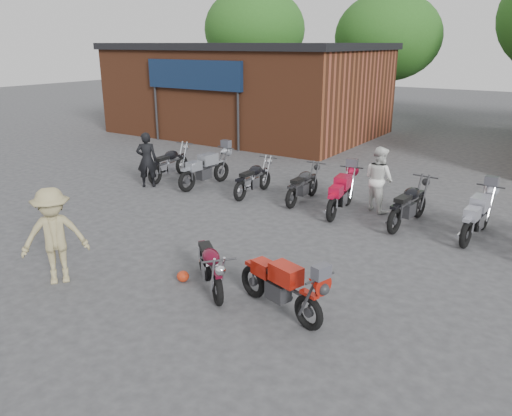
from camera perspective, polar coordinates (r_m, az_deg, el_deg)
The scene contains 17 objects.
ground at distance 9.51m, azimuth -3.94°, elevation -8.43°, with size 90.00×90.00×0.00m, color #37373A.
brick_building at distance 25.22m, azimuth -0.86°, elevation 13.19°, with size 12.00×8.00×4.00m, color brown.
tree_0 at distance 34.54m, azimuth -0.16°, elevation 18.08°, with size 6.56×6.56×8.20m, color #1B4512, non-canonical shape.
tree_1 at distance 30.47m, azimuth 14.68°, elevation 16.72°, with size 5.92×5.92×7.40m, color #1B4512, non-canonical shape.
vintage_motorcycle at distance 9.06m, azimuth -5.27°, elevation -6.26°, with size 1.79×0.59×1.04m, color #550A1D, non-canonical shape.
sportbike at distance 8.25m, azimuth 2.88°, elevation -8.61°, with size 1.88×0.62×1.09m, color #B11B0E, non-canonical shape.
helmet at distance 9.56m, azimuth -8.35°, elevation -7.73°, with size 0.23×0.23×0.21m, color #A72B11.
person_dark at distance 15.78m, azimuth -12.37°, elevation 5.40°, with size 0.62×0.41×1.71m, color black.
person_light at distance 13.56m, azimuth 13.86°, elevation 3.24°, with size 0.84×0.66×1.73m, color silver.
person_tan at distance 9.86m, azimuth -22.05°, elevation -3.00°, with size 1.18×0.68×1.83m, color #9D8F61.
row_bike_0 at distance 16.62m, azimuth -9.87°, elevation 5.26°, with size 2.02×0.67×1.17m, color black, non-canonical shape.
row_bike_1 at distance 15.59m, azimuth -5.81°, elevation 4.65°, with size 2.10×0.69×1.22m, color gray, non-canonical shape.
row_bike_2 at distance 14.63m, azimuth -0.29°, elevation 3.59°, with size 1.89×0.62×1.10m, color black, non-canonical shape.
row_bike_3 at distance 14.05m, azimuth 5.41°, elevation 2.84°, with size 1.86×0.61×1.08m, color black, non-canonical shape.
row_bike_4 at distance 13.22m, azimuth 9.71°, elevation 1.87°, with size 2.03×0.67×1.17m, color #B90F31, non-canonical shape.
row_bike_5 at distance 12.70m, azimuth 17.09°, elevation 0.65°, with size 2.05×0.68×1.19m, color black, non-canonical shape.
row_bike_6 at distance 12.41m, azimuth 23.98°, elevation -0.60°, with size 2.02×0.67×1.17m, color #9293A0, non-canonical shape.
Camera 1 is at (5.24, -6.69, 4.29)m, focal length 35.00 mm.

